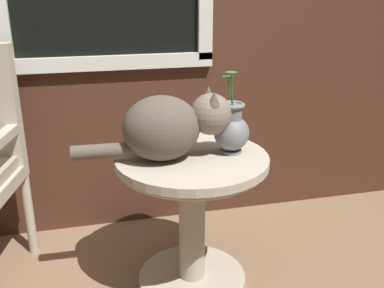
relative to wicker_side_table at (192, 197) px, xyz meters
name	(u,v)px	position (x,y,z in m)	size (l,w,h in m)	color
wicker_side_table	(192,197)	(0.00, 0.00, 0.00)	(0.62, 0.62, 0.61)	#B2A893
cat	(169,126)	(-0.09, -0.01, 0.32)	(0.63, 0.27, 0.28)	brown
pewter_vase_with_ivy	(232,129)	(0.16, 0.00, 0.29)	(0.14, 0.14, 0.34)	slate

